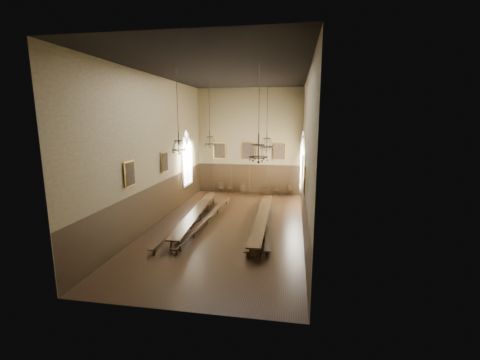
% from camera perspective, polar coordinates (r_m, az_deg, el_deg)
% --- Properties ---
extents(floor, '(9.00, 18.00, 0.02)m').
position_cam_1_polar(floor, '(19.88, -2.08, -8.12)').
color(floor, black).
rests_on(floor, ground).
extents(ceiling, '(9.00, 18.00, 0.02)m').
position_cam_1_polar(ceiling, '(18.97, -2.28, 18.59)').
color(ceiling, black).
rests_on(ceiling, ground).
extents(wall_back, '(9.00, 0.02, 9.00)m').
position_cam_1_polar(wall_back, '(27.75, 1.64, 6.82)').
color(wall_back, olive).
rests_on(wall_back, ground).
extents(wall_front, '(9.00, 0.02, 9.00)m').
position_cam_1_polar(wall_front, '(10.34, -12.40, -0.32)').
color(wall_front, olive).
rests_on(wall_front, ground).
extents(wall_left, '(0.02, 18.00, 9.00)m').
position_cam_1_polar(wall_left, '(20.30, -14.79, 4.98)').
color(wall_left, olive).
rests_on(wall_left, ground).
extents(wall_right, '(0.02, 18.00, 9.00)m').
position_cam_1_polar(wall_right, '(18.52, 11.66, 4.57)').
color(wall_right, olive).
rests_on(wall_right, ground).
extents(wainscot_panelling, '(9.00, 18.00, 2.50)m').
position_cam_1_polar(wainscot_panelling, '(19.51, -2.11, -4.62)').
color(wainscot_panelling, black).
rests_on(wainscot_panelling, floor).
extents(table_left, '(1.38, 10.04, 0.78)m').
position_cam_1_polar(table_left, '(20.46, -7.69, -6.48)').
color(table_left, black).
rests_on(table_left, floor).
extents(table_right, '(0.88, 9.97, 0.78)m').
position_cam_1_polar(table_right, '(19.42, 3.97, -7.37)').
color(table_right, black).
rests_on(table_right, floor).
extents(bench_left_outer, '(0.35, 10.34, 0.47)m').
position_cam_1_polar(bench_left_outer, '(20.35, -9.42, -6.91)').
color(bench_left_outer, black).
rests_on(bench_left_outer, floor).
extents(bench_left_inner, '(0.81, 10.17, 0.46)m').
position_cam_1_polar(bench_left_inner, '(20.10, -5.87, -7.06)').
color(bench_left_inner, black).
rests_on(bench_left_inner, floor).
extents(bench_right_inner, '(0.85, 9.06, 0.41)m').
position_cam_1_polar(bench_right_inner, '(19.43, 2.29, -7.74)').
color(bench_right_inner, black).
rests_on(bench_right_inner, floor).
extents(bench_right_outer, '(0.76, 9.13, 0.41)m').
position_cam_1_polar(bench_right_outer, '(19.58, 5.24, -7.63)').
color(bench_right_outer, black).
rests_on(bench_right_outer, floor).
extents(chair_1, '(0.48, 0.48, 0.90)m').
position_cam_1_polar(chair_1, '(28.39, -3.38, -1.73)').
color(chair_1, black).
rests_on(chair_1, floor).
extents(chair_2, '(0.51, 0.51, 0.93)m').
position_cam_1_polar(chair_2, '(28.13, -1.77, -1.82)').
color(chair_2, black).
rests_on(chair_2, floor).
extents(chair_3, '(0.51, 0.51, 0.90)m').
position_cam_1_polar(chair_3, '(27.92, 0.56, -1.93)').
color(chair_3, black).
rests_on(chair_3, floor).
extents(chair_5, '(0.49, 0.49, 1.03)m').
position_cam_1_polar(chair_5, '(27.80, 4.53, -1.94)').
color(chair_5, black).
rests_on(chair_5, floor).
extents(chair_6, '(0.45, 0.45, 0.90)m').
position_cam_1_polar(chair_6, '(27.66, 6.53, -2.12)').
color(chair_6, black).
rests_on(chair_6, floor).
extents(chair_7, '(0.57, 0.57, 1.03)m').
position_cam_1_polar(chair_7, '(27.62, 8.81, -2.12)').
color(chair_7, black).
rests_on(chair_7, floor).
extents(chandelier_back_left, '(0.75, 0.75, 4.38)m').
position_cam_1_polar(chandelier_back_left, '(21.99, -5.39, 7.23)').
color(chandelier_back_left, black).
rests_on(chandelier_back_left, ceiling).
extents(chandelier_back_right, '(0.87, 0.87, 4.55)m').
position_cam_1_polar(chandelier_back_right, '(21.47, 4.79, 6.67)').
color(chandelier_back_right, black).
rests_on(chandelier_back_right, ceiling).
extents(chandelier_front_left, '(0.75, 0.75, 4.30)m').
position_cam_1_polar(chandelier_front_left, '(17.31, -10.84, 6.35)').
color(chandelier_front_left, black).
rests_on(chandelier_front_left, ceiling).
extents(chandelier_front_right, '(0.95, 0.95, 4.60)m').
position_cam_1_polar(chandelier_front_right, '(16.04, 3.32, 5.08)').
color(chandelier_front_right, black).
rests_on(chandelier_front_right, ceiling).
extents(portrait_back_0, '(1.10, 0.12, 1.40)m').
position_cam_1_polar(portrait_back_0, '(28.17, -3.67, 5.23)').
color(portrait_back_0, gold).
rests_on(portrait_back_0, wall_back).
extents(portrait_back_1, '(1.10, 0.12, 1.40)m').
position_cam_1_polar(portrait_back_1, '(27.69, 1.59, 5.15)').
color(portrait_back_1, gold).
rests_on(portrait_back_1, wall_back).
extents(portrait_back_2, '(1.10, 0.12, 1.40)m').
position_cam_1_polar(portrait_back_2, '(27.45, 6.99, 5.02)').
color(portrait_back_2, gold).
rests_on(portrait_back_2, wall_back).
extents(portrait_left_0, '(0.12, 1.00, 1.30)m').
position_cam_1_polar(portrait_left_0, '(21.25, -13.26, 3.12)').
color(portrait_left_0, gold).
rests_on(portrait_left_0, wall_left).
extents(portrait_left_1, '(0.12, 1.00, 1.30)m').
position_cam_1_polar(portrait_left_1, '(17.24, -19.02, 1.06)').
color(portrait_left_1, gold).
rests_on(portrait_left_1, wall_left).
extents(portrait_right_0, '(0.12, 1.00, 1.30)m').
position_cam_1_polar(portrait_right_0, '(19.61, 11.10, 2.58)').
color(portrait_right_0, gold).
rests_on(portrait_right_0, wall_right).
extents(portrait_right_1, '(0.12, 1.00, 1.30)m').
position_cam_1_polar(portrait_right_1, '(15.17, 11.48, 0.17)').
color(portrait_right_1, gold).
rests_on(portrait_right_1, wall_right).
extents(window_right, '(0.20, 2.20, 4.60)m').
position_cam_1_polar(window_right, '(24.11, 10.95, 3.38)').
color(window_right, white).
rests_on(window_right, wall_right).
extents(window_left, '(0.20, 2.20, 4.60)m').
position_cam_1_polar(window_left, '(25.48, -9.43, 3.83)').
color(window_left, white).
rests_on(window_left, wall_left).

